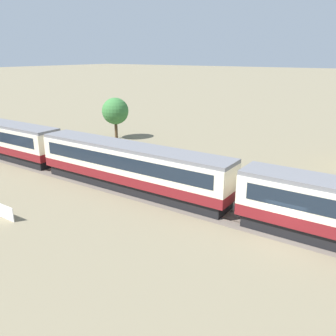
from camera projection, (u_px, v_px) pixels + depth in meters
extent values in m
plane|color=#7A7056|center=(284.00, 237.00, 22.86)|extent=(600.00, 600.00, 0.00)
cylinder|color=black|center=(284.00, 228.00, 23.03)|extent=(0.90, 0.18, 0.90)
cylinder|color=black|center=(291.00, 220.00, 24.16)|extent=(0.90, 0.18, 0.90)
cube|color=maroon|center=(130.00, 175.00, 30.56)|extent=(18.87, 2.87, 0.80)
cube|color=beige|center=(130.00, 160.00, 30.14)|extent=(18.87, 2.87, 1.97)
cube|color=#192330|center=(130.00, 158.00, 30.11)|extent=(17.36, 2.91, 1.10)
cube|color=slate|center=(129.00, 147.00, 29.79)|extent=(18.87, 2.70, 0.30)
cube|color=black|center=(131.00, 184.00, 30.82)|extent=(18.11, 2.47, 0.88)
cylinder|color=black|center=(188.00, 203.00, 26.93)|extent=(0.90, 0.18, 0.90)
cylinder|color=black|center=(197.00, 197.00, 28.06)|extent=(0.90, 0.18, 0.90)
cylinder|color=black|center=(75.00, 173.00, 33.59)|extent=(0.90, 0.18, 0.90)
cylinder|color=black|center=(86.00, 170.00, 34.72)|extent=(0.90, 0.18, 0.90)
cube|color=black|center=(0.00, 151.00, 41.37)|extent=(18.11, 2.47, 0.88)
cylinder|color=black|center=(28.00, 161.00, 37.49)|extent=(0.90, 0.18, 0.90)
cylinder|color=black|center=(39.00, 158.00, 38.62)|extent=(0.90, 0.18, 0.90)
cube|color=#665B51|center=(92.00, 179.00, 33.48)|extent=(140.28, 3.60, 0.01)
cube|color=#4C4238|center=(87.00, 181.00, 32.91)|extent=(140.28, 0.12, 0.04)
cube|color=#4C4238|center=(98.00, 177.00, 34.04)|extent=(140.28, 0.12, 0.04)
cylinder|color=#4C3823|center=(116.00, 129.00, 49.14)|extent=(0.41, 0.41, 2.72)
sphere|color=#387538|center=(115.00, 111.00, 48.39)|extent=(3.61, 3.61, 3.61)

